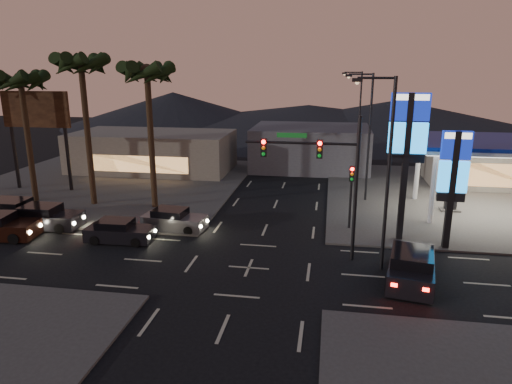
% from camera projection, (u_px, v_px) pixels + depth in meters
% --- Properties ---
extents(ground, '(140.00, 140.00, 0.00)m').
position_uv_depth(ground, '(249.00, 268.00, 24.46)').
color(ground, black).
rests_on(ground, ground).
extents(corner_lot_ne, '(24.00, 24.00, 0.12)m').
position_uv_depth(corner_lot_ne, '(476.00, 199.00, 37.17)').
color(corner_lot_ne, '#47443F').
rests_on(corner_lot_ne, ground).
extents(corner_lot_nw, '(24.00, 24.00, 0.12)m').
position_uv_depth(corner_lot_nw, '(109.00, 183.00, 42.18)').
color(corner_lot_nw, '#47443F').
rests_on(corner_lot_nw, ground).
extents(gas_station, '(12.20, 8.20, 5.47)m').
position_uv_depth(gas_station, '(502.00, 146.00, 32.04)').
color(gas_station, silver).
rests_on(gas_station, ground).
extents(convenience_store, '(10.00, 6.00, 4.00)m').
position_uv_depth(convenience_store, '(486.00, 164.00, 41.11)').
color(convenience_store, '#726B5B').
rests_on(convenience_store, ground).
extents(pylon_sign_tall, '(2.20, 0.35, 9.00)m').
position_uv_depth(pylon_sign_tall, '(408.00, 138.00, 26.68)').
color(pylon_sign_tall, black).
rests_on(pylon_sign_tall, ground).
extents(pylon_sign_short, '(1.60, 0.35, 7.00)m').
position_uv_depth(pylon_sign_short, '(453.00, 172.00, 25.80)').
color(pylon_sign_short, black).
rests_on(pylon_sign_short, ground).
extents(traffic_signal_mast, '(6.10, 0.39, 8.00)m').
position_uv_depth(traffic_signal_mast, '(324.00, 167.00, 24.39)').
color(traffic_signal_mast, black).
rests_on(traffic_signal_mast, ground).
extents(pedestal_signal, '(0.32, 0.39, 4.30)m').
position_uv_depth(pedestal_signal, '(351.00, 187.00, 29.48)').
color(pedestal_signal, black).
rests_on(pedestal_signal, ground).
extents(streetlight_near, '(2.14, 0.25, 10.00)m').
position_uv_depth(streetlight_near, '(385.00, 164.00, 22.84)').
color(streetlight_near, black).
rests_on(streetlight_near, ground).
extents(streetlight_mid, '(2.14, 0.25, 10.00)m').
position_uv_depth(streetlight_mid, '(367.00, 130.00, 35.22)').
color(streetlight_mid, black).
rests_on(streetlight_mid, ground).
extents(streetlight_far, '(2.14, 0.25, 10.00)m').
position_uv_depth(streetlight_far, '(358.00, 113.00, 48.54)').
color(streetlight_far, black).
rests_on(streetlight_far, ground).
extents(palm_a, '(4.41, 4.41, 10.86)m').
position_uv_depth(palm_a, '(147.00, 81.00, 32.43)').
color(palm_a, black).
rests_on(palm_a, ground).
extents(palm_b, '(4.41, 4.41, 11.46)m').
position_uv_depth(palm_b, '(82.00, 73.00, 33.07)').
color(palm_b, black).
rests_on(palm_b, ground).
extents(palm_c, '(4.41, 4.41, 10.26)m').
position_uv_depth(palm_c, '(21.00, 88.00, 34.14)').
color(palm_c, black).
rests_on(palm_c, ground).
extents(billboard, '(6.00, 0.30, 8.50)m').
position_uv_depth(billboard, '(36.00, 117.00, 38.37)').
color(billboard, black).
rests_on(billboard, ground).
extents(building_far_west, '(16.00, 8.00, 4.00)m').
position_uv_depth(building_far_west, '(153.00, 152.00, 47.07)').
color(building_far_west, '#726B5B').
rests_on(building_far_west, ground).
extents(building_far_mid, '(12.00, 9.00, 4.40)m').
position_uv_depth(building_far_mid, '(311.00, 147.00, 48.32)').
color(building_far_mid, '#4C4C51').
rests_on(building_far_mid, ground).
extents(hill_left, '(40.00, 40.00, 6.00)m').
position_uv_depth(hill_left, '(174.00, 109.00, 84.69)').
color(hill_left, black).
rests_on(hill_left, ground).
extents(hill_right, '(50.00, 50.00, 5.00)m').
position_uv_depth(hill_right, '(396.00, 115.00, 78.57)').
color(hill_right, black).
rests_on(hill_right, ground).
extents(hill_center, '(60.00, 60.00, 4.00)m').
position_uv_depth(hill_center, '(308.00, 116.00, 81.05)').
color(hill_center, black).
rests_on(hill_center, ground).
extents(car_lane_a_front, '(4.24, 1.89, 1.36)m').
position_uv_depth(car_lane_a_front, '(119.00, 231.00, 28.06)').
color(car_lane_a_front, black).
rests_on(car_lane_a_front, ground).
extents(car_lane_b_front, '(4.42, 2.17, 1.40)m').
position_uv_depth(car_lane_b_front, '(174.00, 220.00, 30.15)').
color(car_lane_b_front, '#5E5D60').
rests_on(car_lane_b_front, ground).
extents(car_lane_b_mid, '(4.88, 2.16, 1.57)m').
position_uv_depth(car_lane_b_mid, '(45.00, 218.00, 30.37)').
color(car_lane_b_mid, black).
rests_on(car_lane_b_mid, ground).
extents(car_lane_b_rear, '(5.26, 2.31, 1.70)m').
position_uv_depth(car_lane_b_rear, '(13.00, 213.00, 31.21)').
color(car_lane_b_rear, black).
rests_on(car_lane_b_rear, ground).
extents(suv_station, '(3.00, 5.31, 1.68)m').
position_uv_depth(suv_station, '(411.00, 266.00, 22.79)').
color(suv_station, black).
rests_on(suv_station, ground).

